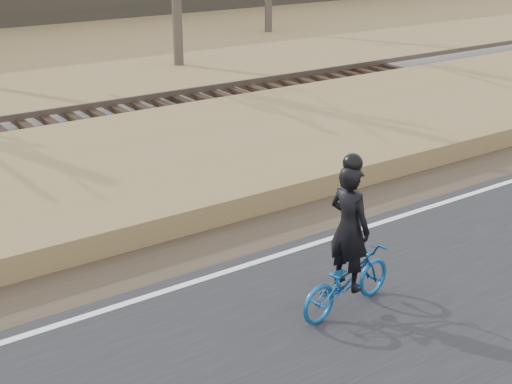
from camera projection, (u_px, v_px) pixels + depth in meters
cyclist at (348, 261)px, 9.55m from camera, size 1.75×0.80×2.25m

